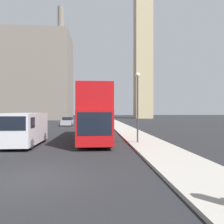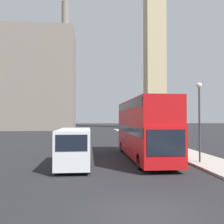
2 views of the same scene
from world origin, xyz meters
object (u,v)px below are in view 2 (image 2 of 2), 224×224
object	(u,v)px
red_double_decker_bus	(143,126)
street_lamp	(199,109)
white_van	(74,147)
clock_tower	(154,28)
parked_sedan	(83,134)

from	to	relation	value
red_double_decker_bus	street_lamp	size ratio (longest dim) A/B	2.10
white_van	clock_tower	bearing A→B (deg)	70.59
white_van	street_lamp	xyz separation A→B (m)	(8.35, 0.29, 2.42)
red_double_decker_bus	street_lamp	bearing A→B (deg)	-38.70
street_lamp	parked_sedan	distance (m)	24.65
clock_tower	parked_sedan	bearing A→B (deg)	-118.88
red_double_decker_bus	parked_sedan	size ratio (longest dim) A/B	2.41
red_double_decker_bus	white_van	world-z (taller)	red_double_decker_bus
red_double_decker_bus	street_lamp	distance (m)	4.37
red_double_decker_bus	parked_sedan	bearing A→B (deg)	103.95
clock_tower	street_lamp	world-z (taller)	clock_tower
white_van	street_lamp	distance (m)	8.70
white_van	parked_sedan	size ratio (longest dim) A/B	1.14
parked_sedan	street_lamp	bearing A→B (deg)	-70.08
red_double_decker_bus	street_lamp	xyz separation A→B (m)	(3.27, -2.62, 1.23)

